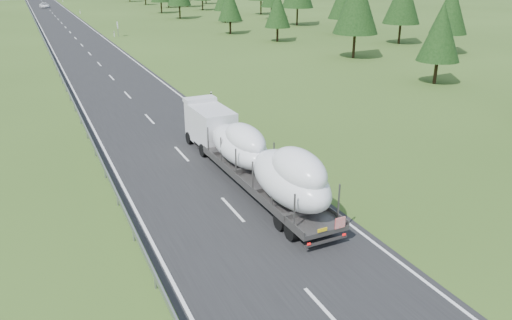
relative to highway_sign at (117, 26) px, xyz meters
name	(u,v)px	position (x,y,z in m)	size (l,w,h in m)	color
ground	(326,311)	(-7.20, -80.00, -1.81)	(400.00, 400.00, 0.00)	#34511B
road_surface	(65,27)	(-7.20, 20.00, -1.80)	(10.00, 400.00, 0.02)	black
guardrail	(37,25)	(-12.50, 19.94, -1.21)	(0.10, 400.00, 0.76)	slate
marker_posts	(70,5)	(-0.70, 75.00, -1.27)	(0.13, 350.08, 1.00)	silver
highway_sign	(117,26)	(0.00, 0.00, 0.00)	(0.08, 0.90, 2.60)	slate
boat_truck	(253,154)	(-5.01, -68.83, 0.21)	(2.85, 17.10, 3.87)	silver
distant_van	(44,5)	(-8.00, 74.64, -1.10)	(2.34, 5.07, 1.41)	white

